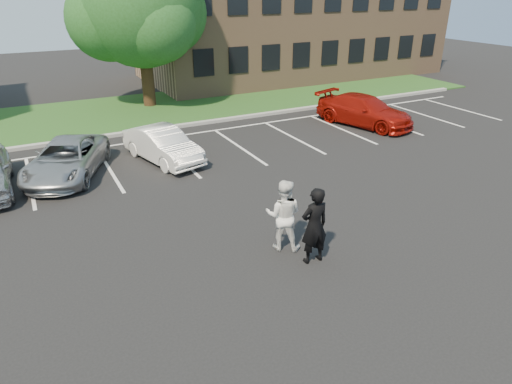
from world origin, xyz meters
TOP-DOWN VIEW (x-y plane):
  - ground_plane at (0.00, 0.00)m, footprint 90.00×90.00m
  - curb at (0.00, 12.00)m, footprint 40.00×0.30m
  - grass_strip at (0.00, 16.00)m, footprint 44.00×8.00m
  - stall_lines at (1.40, 8.95)m, footprint 34.00×5.36m
  - office_building at (14.00, 21.99)m, footprint 22.40×10.40m
  - tree at (1.40, 16.98)m, footprint 7.80×7.20m
  - man_black_suit at (0.58, -1.05)m, footprint 0.76×0.51m
  - man_white_shirt at (0.23, -0.12)m, footprint 1.22×1.18m
  - car_silver_minivan at (-4.26, 7.94)m, footprint 3.95×5.21m
  - car_white_sedan at (-0.65, 7.82)m, footprint 2.40×4.30m
  - car_red_compact at (9.83, 8.13)m, footprint 3.51×5.43m

SIDE VIEW (x-z plane):
  - ground_plane at x=0.00m, z-range 0.00..0.00m
  - stall_lines at x=1.40m, z-range 0.00..0.01m
  - grass_strip at x=0.00m, z-range 0.00..0.08m
  - curb at x=0.00m, z-range 0.00..0.15m
  - car_silver_minivan at x=-4.26m, z-range 0.00..1.31m
  - car_white_sedan at x=-0.65m, z-range 0.00..1.34m
  - car_red_compact at x=9.83m, z-range 0.00..1.46m
  - man_white_shirt at x=0.23m, z-range 0.00..1.98m
  - man_black_suit at x=0.58m, z-range 0.00..2.07m
  - office_building at x=14.00m, z-range 0.01..8.31m
  - tree at x=1.40m, z-range 0.95..9.75m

